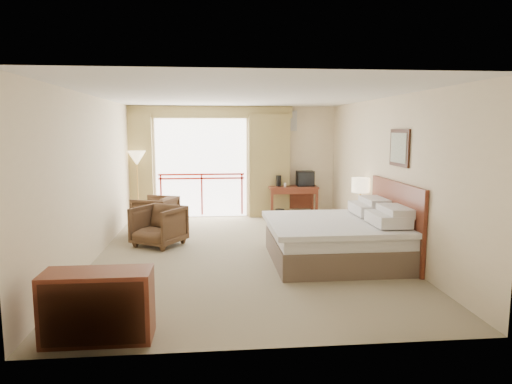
{
  "coord_description": "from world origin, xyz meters",
  "views": [
    {
      "loc": [
        -0.55,
        -7.72,
        2.16
      ],
      "look_at": [
        0.24,
        0.4,
        1.02
      ],
      "focal_mm": 32.0,
      "sensor_mm": 36.0,
      "label": 1
    }
  ],
  "objects": [
    {
      "name": "floor",
      "position": [
        0.0,
        0.0,
        0.0
      ],
      "size": [
        7.0,
        7.0,
        0.0
      ],
      "primitive_type": "plane",
      "color": "gray",
      "rests_on": "ground"
    },
    {
      "name": "ceiling",
      "position": [
        0.0,
        0.0,
        2.7
      ],
      "size": [
        7.0,
        7.0,
        0.0
      ],
      "primitive_type": "plane",
      "rotation": [
        3.14,
        0.0,
        0.0
      ],
      "color": "white",
      "rests_on": "wall_back"
    },
    {
      "name": "wall_back",
      "position": [
        0.0,
        3.5,
        1.35
      ],
      "size": [
        5.0,
        0.0,
        5.0
      ],
      "primitive_type": "plane",
      "rotation": [
        1.57,
        0.0,
        0.0
      ],
      "color": "beige",
      "rests_on": "ground"
    },
    {
      "name": "wall_front",
      "position": [
        0.0,
        -3.5,
        1.35
      ],
      "size": [
        5.0,
        0.0,
        5.0
      ],
      "primitive_type": "plane",
      "rotation": [
        -1.57,
        0.0,
        0.0
      ],
      "color": "beige",
      "rests_on": "ground"
    },
    {
      "name": "wall_left",
      "position": [
        -2.5,
        0.0,
        1.35
      ],
      "size": [
        0.0,
        7.0,
        7.0
      ],
      "primitive_type": "plane",
      "rotation": [
        1.57,
        0.0,
        1.57
      ],
      "color": "beige",
      "rests_on": "ground"
    },
    {
      "name": "wall_right",
      "position": [
        2.5,
        0.0,
        1.35
      ],
      "size": [
        0.0,
        7.0,
        7.0
      ],
      "primitive_type": "plane",
      "rotation": [
        1.57,
        0.0,
        -1.57
      ],
      "color": "beige",
      "rests_on": "ground"
    },
    {
      "name": "balcony_door",
      "position": [
        -0.8,
        3.48,
        1.2
      ],
      "size": [
        2.4,
        0.0,
        2.4
      ],
      "primitive_type": "plane",
      "rotation": [
        1.57,
        0.0,
        0.0
      ],
      "color": "white",
      "rests_on": "wall_back"
    },
    {
      "name": "balcony_railing",
      "position": [
        -0.8,
        3.46,
        0.81
      ],
      "size": [
        2.09,
        0.03,
        1.02
      ],
      "color": "#AD1B0E",
      "rests_on": "wall_back"
    },
    {
      "name": "curtain_left",
      "position": [
        -2.45,
        3.35,
        1.25
      ],
      "size": [
        1.0,
        0.26,
        2.5
      ],
      "primitive_type": "cube",
      "color": "olive",
      "rests_on": "wall_back"
    },
    {
      "name": "curtain_right",
      "position": [
        0.85,
        3.35,
        1.25
      ],
      "size": [
        1.0,
        0.26,
        2.5
      ],
      "primitive_type": "cube",
      "color": "olive",
      "rests_on": "wall_back"
    },
    {
      "name": "valance",
      "position": [
        -0.8,
        3.38,
        2.55
      ],
      "size": [
        4.4,
        0.22,
        0.28
      ],
      "primitive_type": "cube",
      "color": "olive",
      "rests_on": "wall_back"
    },
    {
      "name": "hvac_vent",
      "position": [
        1.3,
        3.47,
        2.35
      ],
      "size": [
        0.5,
        0.04,
        0.5
      ],
      "primitive_type": "cube",
      "color": "silver",
      "rests_on": "wall_back"
    },
    {
      "name": "bed",
      "position": [
        1.5,
        -0.6,
        0.38
      ],
      "size": [
        2.13,
        2.06,
        0.97
      ],
      "color": "brown",
      "rests_on": "floor"
    },
    {
      "name": "headboard",
      "position": [
        2.46,
        -0.6,
        0.65
      ],
      "size": [
        0.06,
        2.1,
        1.3
      ],
      "primitive_type": "cube",
      "color": "#5B2114",
      "rests_on": "wall_right"
    },
    {
      "name": "framed_art",
      "position": [
        2.47,
        -0.6,
        1.85
      ],
      "size": [
        0.04,
        0.72,
        0.6
      ],
      "color": "black",
      "rests_on": "wall_right"
    },
    {
      "name": "nightstand",
      "position": [
        2.35,
        0.85,
        0.29
      ],
      "size": [
        0.43,
        0.51,
        0.58
      ],
      "primitive_type": "cube",
      "rotation": [
        0.0,
        0.0,
        -0.06
      ],
      "color": "#5B2114",
      "rests_on": "floor"
    },
    {
      "name": "table_lamp",
      "position": [
        2.35,
        0.9,
        1.05
      ],
      "size": [
        0.34,
        0.34,
        0.61
      ],
      "rotation": [
        0.0,
        0.0,
        -0.09
      ],
      "color": "tan",
      "rests_on": "nightstand"
    },
    {
      "name": "phone",
      "position": [
        2.3,
        0.7,
        0.62
      ],
      "size": [
        0.19,
        0.16,
        0.08
      ],
      "primitive_type": "cube",
      "rotation": [
        0.0,
        0.0,
        0.1
      ],
      "color": "black",
      "rests_on": "nightstand"
    },
    {
      "name": "desk",
      "position": [
        1.41,
        3.19,
        0.6
      ],
      "size": [
        1.18,
        0.57,
        0.77
      ],
      "rotation": [
        0.0,
        0.0,
        0.02
      ],
      "color": "#5B2114",
      "rests_on": "floor"
    },
    {
      "name": "tv",
      "position": [
        1.71,
        3.14,
        0.95
      ],
      "size": [
        0.41,
        0.32,
        0.37
      ],
      "rotation": [
        0.0,
        0.0,
        0.09
      ],
      "color": "black",
      "rests_on": "desk"
    },
    {
      "name": "coffee_maker",
      "position": [
        1.06,
        3.14,
        0.9
      ],
      "size": [
        0.16,
        0.16,
        0.27
      ],
      "primitive_type": "cylinder",
      "rotation": [
        0.0,
        0.0,
        -0.37
      ],
      "color": "black",
      "rests_on": "desk"
    },
    {
      "name": "cup",
      "position": [
        1.21,
        3.09,
        0.82
      ],
      "size": [
        0.07,
        0.07,
        0.09
      ],
      "primitive_type": "cylinder",
      "rotation": [
        0.0,
        0.0,
        -0.09
      ],
      "color": "white",
      "rests_on": "desk"
    },
    {
      "name": "wastebasket",
      "position": [
        1.05,
        2.81,
        0.13
      ],
      "size": [
        0.27,
        0.27,
        0.27
      ],
      "primitive_type": "cylinder",
      "rotation": [
        0.0,
        0.0,
        -0.33
      ],
      "color": "black",
      "rests_on": "floor"
    },
    {
      "name": "armchair_far",
      "position": [
        -1.76,
        2.02,
        0.0
      ],
      "size": [
        1.04,
        1.03,
        0.73
      ],
      "primitive_type": "imported",
      "rotation": [
        0.0,
        0.0,
        -1.96
      ],
      "color": "#402B1C",
      "rests_on": "floor"
    },
    {
      "name": "armchair_near",
      "position": [
        -1.54,
        0.69,
        0.0
      ],
      "size": [
        1.11,
        1.12,
        0.75
      ],
      "primitive_type": "imported",
      "rotation": [
        0.0,
        0.0,
        -0.56
      ],
      "color": "#402B1C",
      "rests_on": "floor"
    },
    {
      "name": "side_table",
      "position": [
        -1.88,
        1.33,
        0.36
      ],
      "size": [
        0.48,
        0.48,
        0.53
      ],
      "rotation": [
        0.0,
        0.0,
        0.25
      ],
      "color": "black",
      "rests_on": "floor"
    },
    {
      "name": "book",
      "position": [
        -1.88,
        1.33,
        0.53
      ],
      "size": [
        0.22,
        0.27,
        0.02
      ],
      "primitive_type": "imported",
      "rotation": [
        0.0,
        0.0,
        0.17
      ],
      "color": "white",
      "rests_on": "side_table"
    },
    {
      "name": "floor_lamp",
      "position": [
        -2.28,
        3.11,
        1.42
      ],
      "size": [
        0.42,
        0.42,
        1.65
      ],
      "rotation": [
        0.0,
        0.0,
        0.15
      ],
      "color": "tan",
      "rests_on": "floor"
    },
    {
      "name": "dresser",
      "position": [
        -1.72,
        -3.14,
        0.36
      ],
      "size": [
        1.09,
        0.46,
        0.73
      ],
      "rotation": [
        0.0,
        0.0,
        0.03
      ],
      "color": "#5B2114",
      "rests_on": "floor"
    }
  ]
}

